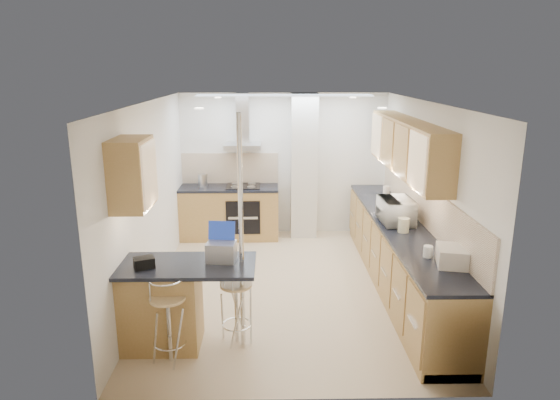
{
  "coord_description": "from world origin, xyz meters",
  "views": [
    {
      "loc": [
        -0.22,
        -6.31,
        2.92
      ],
      "look_at": [
        -0.1,
        0.2,
        1.18
      ],
      "focal_mm": 32.0,
      "sensor_mm": 36.0,
      "label": 1
    }
  ],
  "objects_px": {
    "bar_stool_end": "(236,304)",
    "bread_bin": "(452,256)",
    "bar_stool_near": "(169,319)",
    "microwave": "(396,211)",
    "laptop": "(221,252)"
  },
  "relations": [
    {
      "from": "bar_stool_near",
      "to": "bar_stool_end",
      "type": "height_order",
      "value": "bar_stool_near"
    },
    {
      "from": "laptop",
      "to": "bar_stool_near",
      "type": "bearing_deg",
      "value": -137.02
    },
    {
      "from": "microwave",
      "to": "laptop",
      "type": "xyz_separation_m",
      "value": [
        -2.18,
        -1.36,
        -0.04
      ]
    },
    {
      "from": "bar_stool_near",
      "to": "bar_stool_end",
      "type": "distance_m",
      "value": 0.75
    },
    {
      "from": "laptop",
      "to": "bar_stool_near",
      "type": "distance_m",
      "value": 0.86
    },
    {
      "from": "microwave",
      "to": "bread_bin",
      "type": "relative_size",
      "value": 1.59
    },
    {
      "from": "laptop",
      "to": "bar_stool_end",
      "type": "xyz_separation_m",
      "value": [
        0.15,
        -0.01,
        -0.6
      ]
    },
    {
      "from": "bread_bin",
      "to": "bar_stool_near",
      "type": "bearing_deg",
      "value": -162.63
    },
    {
      "from": "microwave",
      "to": "bar_stool_near",
      "type": "distance_m",
      "value": 3.27
    },
    {
      "from": "bar_stool_end",
      "to": "bar_stool_near",
      "type": "bearing_deg",
      "value": 162.01
    },
    {
      "from": "bar_stool_near",
      "to": "bar_stool_end",
      "type": "bearing_deg",
      "value": 32.08
    },
    {
      "from": "laptop",
      "to": "bread_bin",
      "type": "bearing_deg",
      "value": 3.58
    },
    {
      "from": "microwave",
      "to": "bar_stool_near",
      "type": "xyz_separation_m",
      "value": [
        -2.69,
        -1.74,
        -0.62
      ]
    },
    {
      "from": "bar_stool_end",
      "to": "bread_bin",
      "type": "distance_m",
      "value": 2.34
    },
    {
      "from": "microwave",
      "to": "laptop",
      "type": "relative_size",
      "value": 1.98
    }
  ]
}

